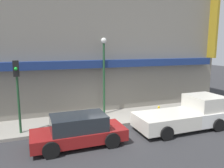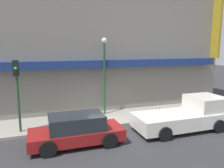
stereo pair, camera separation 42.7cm
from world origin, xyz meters
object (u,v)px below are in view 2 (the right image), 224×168
at_px(parked_car, 77,130).
at_px(fire_hydrant, 159,111).
at_px(traffic_light, 17,84).
at_px(pickup_truck, 187,115).
at_px(street_lamp, 104,67).

relative_size(parked_car, fire_hydrant, 7.30).
bearing_deg(traffic_light, parked_car, -38.09).
height_order(parked_car, traffic_light, traffic_light).
height_order(fire_hydrant, traffic_light, traffic_light).
height_order(pickup_truck, parked_car, pickup_truck).
relative_size(parked_car, street_lamp, 0.87).
xyz_separation_m(fire_hydrant, traffic_light, (-8.48, -0.19, 2.31)).
bearing_deg(parked_car, fire_hydrant, 21.31).
height_order(parked_car, fire_hydrant, parked_car).
bearing_deg(pickup_truck, fire_hydrant, 100.93).
bearing_deg(fire_hydrant, pickup_truck, -79.27).
distance_m(parked_car, fire_hydrant, 6.27).
bearing_deg(fire_hydrant, traffic_light, -178.71).
distance_m(parked_car, traffic_light, 3.93).
xyz_separation_m(pickup_truck, street_lamp, (-3.74, 3.77, 2.55)).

